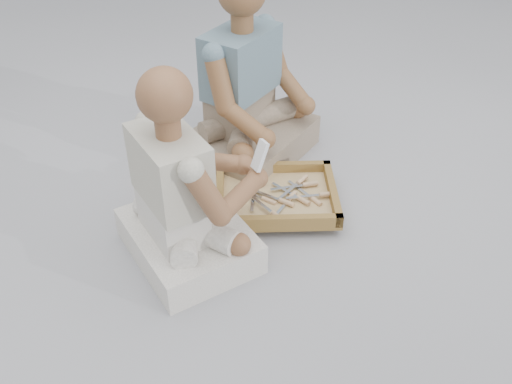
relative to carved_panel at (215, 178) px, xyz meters
name	(u,v)px	position (x,y,z in m)	size (l,w,h in m)	color
ground	(274,281)	(-0.02, -0.71, -0.02)	(60.00, 60.00, 0.00)	#A0A0A5
carved_panel	(215,178)	(0.00, 0.00, 0.00)	(0.63, 0.42, 0.04)	olive
tool_tray	(276,197)	(0.18, -0.30, 0.04)	(0.65, 0.59, 0.07)	brown
chisel_0	(289,199)	(0.22, -0.35, 0.05)	(0.19, 0.15, 0.02)	silver
chisel_1	(254,189)	(0.11, -0.22, 0.06)	(0.12, 0.20, 0.02)	silver
chisel_2	(250,176)	(0.12, -0.14, 0.06)	(0.07, 0.22, 0.02)	silver
chisel_3	(274,214)	(0.11, -0.43, 0.07)	(0.07, 0.22, 0.02)	silver
chisel_4	(312,198)	(0.32, -0.38, 0.05)	(0.07, 0.22, 0.02)	silver
chisel_5	(282,201)	(0.19, -0.35, 0.06)	(0.14, 0.19, 0.02)	silver
chisel_6	(306,185)	(0.33, -0.29, 0.06)	(0.22, 0.06, 0.02)	silver
chisel_7	(265,199)	(0.12, -0.30, 0.05)	(0.13, 0.19, 0.02)	silver
chisel_8	(299,198)	(0.26, -0.37, 0.06)	(0.10, 0.21, 0.02)	silver
chisel_9	(299,182)	(0.31, -0.27, 0.06)	(0.20, 0.12, 0.02)	silver
chisel_10	(322,195)	(0.36, -0.39, 0.06)	(0.22, 0.07, 0.02)	silver
wood_chip_0	(296,181)	(0.36, -0.15, -0.02)	(0.02, 0.01, 0.00)	#D1B67B
wood_chip_1	(193,180)	(-0.10, 0.05, -0.02)	(0.02, 0.01, 0.00)	#D1B67B
wood_chip_2	(213,230)	(-0.13, -0.33, -0.02)	(0.02, 0.01, 0.00)	#D1B67B
wood_chip_3	(268,157)	(0.32, 0.09, -0.02)	(0.02, 0.01, 0.00)	#D1B67B
wood_chip_4	(277,214)	(0.17, -0.35, -0.02)	(0.02, 0.01, 0.00)	#D1B67B
wood_chip_5	(256,178)	(0.19, -0.05, -0.02)	(0.02, 0.01, 0.00)	#D1B67B
wood_chip_6	(215,177)	(0.01, 0.03, -0.02)	(0.02, 0.01, 0.00)	#D1B67B
wood_chip_7	(195,176)	(-0.08, 0.08, -0.02)	(0.02, 0.01, 0.00)	#D1B67B
craftsman	(184,199)	(-0.27, -0.43, 0.26)	(0.59, 0.59, 0.83)	silver
companion	(248,99)	(0.24, 0.17, 0.29)	(0.76, 0.72, 0.93)	gray
mobile_phone	(260,155)	(0.04, -0.44, 0.39)	(0.06, 0.06, 0.12)	white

